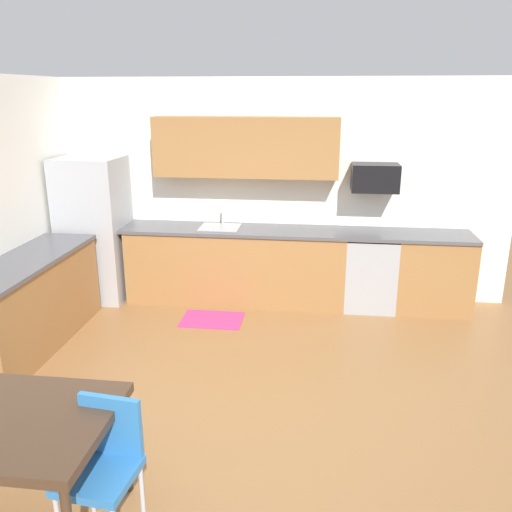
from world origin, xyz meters
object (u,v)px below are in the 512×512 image
Objects in this scene: refrigerator at (95,229)px; chair_near_table at (104,460)px; microwave at (375,178)px; oven_range at (370,271)px.

refrigerator is 4.01m from chair_near_table.
chair_near_table is at bearing -115.15° from microwave.
microwave is 4.37m from chair_near_table.
oven_range reaches higher than chair_near_table.
refrigerator is at bearing -176.97° from microwave.
refrigerator is 3.29× the size of microwave.
oven_range is 1.69× the size of microwave.
refrigerator reaches higher than microwave.
chair_near_table is (1.60, -3.66, -0.38)m from refrigerator.
microwave reaches higher than oven_range.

